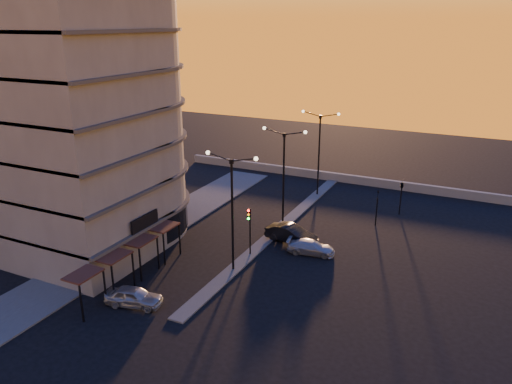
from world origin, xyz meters
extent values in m
plane|color=black|center=(0.00, 0.00, 0.00)|extent=(120.00, 120.00, 0.00)
cube|color=#474745|center=(-10.50, 4.00, 0.06)|extent=(5.00, 40.00, 0.12)
cube|color=#474745|center=(0.00, 10.00, 0.06)|extent=(1.20, 36.00, 0.12)
cube|color=slate|center=(2.00, 26.00, 0.50)|extent=(44.00, 0.50, 1.00)
cylinder|color=slate|center=(-14.00, 2.00, 12.50)|extent=(14.00, 14.00, 25.00)
cube|color=slate|center=(-14.00, -3.00, 12.50)|extent=(14.00, 10.00, 25.00)
cylinder|color=black|center=(-14.00, 2.00, 1.60)|extent=(14.16, 14.16, 2.40)
cube|color=black|center=(-6.80, -2.00, 3.60)|extent=(0.15, 3.20, 1.20)
cylinder|color=black|center=(0.00, 0.00, 4.50)|extent=(0.18, 0.18, 9.00)
cube|color=black|center=(0.00, 0.00, 8.90)|extent=(0.25, 0.25, 0.35)
sphere|color=#FFE5B2|center=(-2.00, 0.00, 9.35)|extent=(0.32, 0.32, 0.32)
sphere|color=#FFE5B2|center=(2.00, 0.00, 9.35)|extent=(0.32, 0.32, 0.32)
cylinder|color=black|center=(0.00, 10.00, 4.50)|extent=(0.18, 0.18, 9.00)
cube|color=black|center=(0.00, 10.00, 8.90)|extent=(0.25, 0.25, 0.35)
sphere|color=#FFE5B2|center=(-2.00, 10.00, 9.35)|extent=(0.32, 0.32, 0.32)
sphere|color=#FFE5B2|center=(2.00, 10.00, 9.35)|extent=(0.32, 0.32, 0.32)
cylinder|color=black|center=(0.00, 20.00, 4.50)|extent=(0.18, 0.18, 9.00)
cube|color=black|center=(0.00, 20.00, 8.90)|extent=(0.25, 0.25, 0.35)
sphere|color=#FFE5B2|center=(-2.00, 20.00, 9.35)|extent=(0.32, 0.32, 0.32)
sphere|color=#FFE5B2|center=(2.00, 20.00, 9.35)|extent=(0.32, 0.32, 0.32)
cylinder|color=black|center=(0.00, 3.00, 1.60)|extent=(0.12, 0.12, 3.20)
cube|color=black|center=(0.00, 2.82, 3.75)|extent=(0.28, 0.16, 1.00)
sphere|color=#FF0C05|center=(0.00, 2.72, 4.10)|extent=(0.20, 0.20, 0.20)
sphere|color=orange|center=(0.00, 2.72, 3.75)|extent=(0.20, 0.20, 0.20)
sphere|color=#0CFF26|center=(0.00, 2.72, 3.40)|extent=(0.20, 0.20, 0.20)
cylinder|color=black|center=(8.00, 14.00, 1.40)|extent=(0.12, 0.12, 2.80)
imported|color=black|center=(8.00, 14.00, 3.20)|extent=(0.13, 0.16, 0.80)
cylinder|color=black|center=(9.50, 18.00, 1.40)|extent=(0.12, 0.12, 2.80)
imported|color=black|center=(9.50, 18.00, 3.20)|extent=(0.42, 1.99, 0.80)
imported|color=#9DA1A4|center=(-3.71, -7.52, 0.68)|extent=(4.25, 2.49, 1.36)
imported|color=black|center=(2.11, 6.92, 0.77)|extent=(4.88, 2.32, 1.55)
imported|color=#A4A7AC|center=(4.50, 5.48, 0.59)|extent=(4.26, 2.29, 1.17)
camera|label=1|loc=(17.03, -30.95, 18.65)|focal=35.00mm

